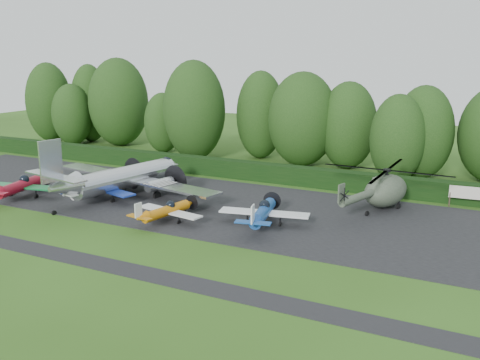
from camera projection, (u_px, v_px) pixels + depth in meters
The scene contains 22 objects.
ground at pixel (114, 230), 43.17m from camera, with size 160.00×160.00×0.00m, color #2B4C15.
apron at pixel (181, 200), 51.86m from camera, with size 70.00×18.00×0.01m, color black.
taxiway_verge at pixel (59, 255), 37.95m from camera, with size 70.00×2.00×0.00m, color black.
hedgerow at pixel (233, 177), 61.42m from camera, with size 90.00×1.60×2.00m, color black.
transport_plane at pixel (124, 178), 52.84m from camera, with size 21.62×16.58×6.93m.
light_plane_red at pixel (21, 186), 52.29m from camera, with size 7.92×8.32×3.04m.
light_plane_white at pixel (100, 188), 51.44m from camera, with size 7.73×8.13×2.97m.
light_plane_orange at pixel (166, 211), 44.90m from camera, with size 6.37×6.70×2.45m.
light_plane_blue at pixel (263, 212), 43.86m from camera, with size 7.49×7.87×2.88m.
helicopter at pixel (386, 188), 48.48m from camera, with size 11.64×13.63×3.75m.
sign_board at pixel (470, 194), 48.79m from camera, with size 3.67×0.14×2.06m.
tree_0 at pixel (163, 123), 75.80m from camera, with size 5.31×5.31×8.53m.
tree_2 at pixel (423, 133), 59.77m from camera, with size 6.70×6.70×10.54m.
tree_3 at pixel (72, 115), 82.00m from camera, with size 6.06×6.06×9.41m.
tree_5 at pixel (49, 102), 85.11m from camera, with size 7.14×7.14×12.51m.
tree_6 at pixel (303, 119), 66.42m from camera, with size 8.61×8.61×11.77m.
tree_7 at pixel (261, 115), 71.28m from camera, with size 6.46×6.46×11.72m.
tree_8 at pixel (119, 102), 80.92m from camera, with size 9.01×9.01×13.27m.
tree_10 at pixel (348, 126), 64.98m from camera, with size 6.92×6.92×10.67m.
tree_11 at pixel (194, 110), 70.30m from camera, with size 8.20×8.20×13.11m.
tree_12 at pixel (90, 103), 84.73m from camera, with size 5.90×5.90×12.26m.
tree_13 at pixel (397, 139), 58.29m from camera, with size 5.99×5.99×9.70m.
Camera 1 is at (27.53, -32.09, 14.00)m, focal length 40.00 mm.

